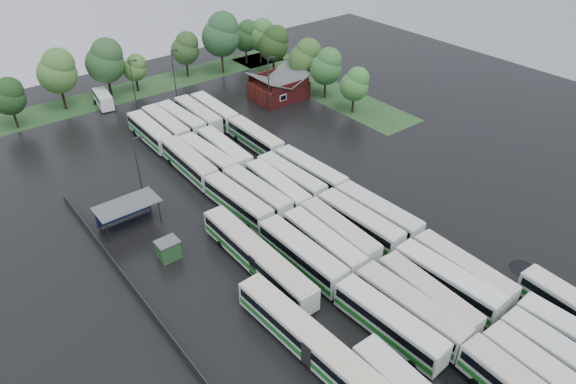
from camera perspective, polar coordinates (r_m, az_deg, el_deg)
ground at (r=64.27m, az=5.30°, el=-7.16°), size 160.00×160.00×0.00m
brick_building at (r=104.69m, az=-1.05°, el=11.32°), size 10.07×8.60×5.39m
wash_shed at (r=70.59m, az=-17.54°, el=-1.52°), size 8.20×4.20×3.58m
utility_hut at (r=64.67m, az=-13.16°, el=-6.24°), size 2.70×2.20×2.62m
grass_strip_north at (r=113.55m, az=-17.10°, el=10.67°), size 80.00×10.00×0.01m
grass_strip_east at (r=111.31m, az=3.12°, el=11.66°), size 10.00×50.00×0.01m
west_fence at (r=60.40m, az=-16.14°, el=-11.18°), size 0.10×50.00×1.20m
bus_r0c2 at (r=54.74m, az=27.08°, el=-18.30°), size 3.16×13.14×3.64m
bus_r0c3 at (r=56.95m, az=28.60°, el=-16.38°), size 2.78×12.98×3.61m
bus_r1c0 at (r=54.76m, az=11.18°, el=-14.05°), size 3.39×13.03×3.59m
bus_r1c1 at (r=56.52m, az=13.44°, el=-12.46°), size 3.27×13.24×3.66m
bus_r1c2 at (r=58.37m, az=15.23°, el=-11.08°), size 3.25×12.74×3.52m
bus_r1c3 at (r=60.66m, az=17.27°, el=-9.39°), size 3.33×13.03×3.60m
bus_r1c4 at (r=62.59m, az=18.83°, el=-8.22°), size 2.93×12.71×3.53m
bus_r2c0 at (r=61.23m, az=1.55°, el=-6.95°), size 3.00×13.30×3.69m
bus_r2c1 at (r=63.01m, az=3.93°, el=-5.73°), size 3.01×12.86×3.56m
bus_r2c2 at (r=64.84m, az=5.66°, el=-4.52°), size 3.18×12.81×3.54m
bus_r2c3 at (r=66.85m, az=7.93°, el=-3.32°), size 3.18×13.09×3.62m
bus_r2c4 at (r=68.71m, az=9.91°, el=-2.35°), size 3.34×13.22×3.65m
bus_r3c0 at (r=70.35m, az=-5.60°, el=-1.06°), size 3.21×12.77×3.53m
bus_r3c1 at (r=71.76m, az=-3.49°, el=-0.16°), size 3.13×12.83×3.55m
bus_r3c2 at (r=72.91m, az=-1.19°, el=0.50°), size 3.14×12.78×3.53m
bus_r3c3 at (r=74.84m, az=0.33°, el=1.48°), size 3.12×12.80×3.54m
bus_r3c4 at (r=76.40m, az=2.47°, el=2.24°), size 3.37×13.18×3.64m
bus_r4c0 at (r=80.14m, az=-10.92°, el=3.26°), size 3.13×13.31×3.69m
bus_r4c1 at (r=81.21m, az=-8.93°, el=3.86°), size 3.26×12.88×3.56m
bus_r4c2 at (r=82.50m, az=-7.10°, el=4.57°), size 3.30×13.18×3.64m
bus_r4c4 at (r=86.05m, az=-3.65°, el=6.03°), size 2.85×12.68×3.52m
bus_r5c0 at (r=90.94m, az=-15.08°, el=6.50°), size 2.90×12.70×3.52m
bus_r5c1 at (r=92.25m, az=-13.41°, el=7.20°), size 2.92×13.08×3.63m
bus_r5c2 at (r=93.69m, az=-11.79°, el=7.82°), size 3.15×12.85×3.55m
bus_r5c3 at (r=94.84m, az=-9.97°, el=8.39°), size 3.05×13.10×3.63m
bus_r5c4 at (r=96.05m, az=-8.20°, el=8.89°), size 3.07×13.03×3.61m
artic_bus_west_b at (r=61.01m, az=-3.44°, el=-7.22°), size 2.85×19.56×3.63m
artic_bus_west_c at (r=52.20m, az=2.45°, el=-16.28°), size 3.64×19.60×3.62m
minibus at (r=107.30m, az=-19.84°, el=9.72°), size 3.38×6.92×2.90m
tree_north_0 at (r=103.28m, az=-28.58°, el=9.35°), size 5.71×5.71×9.45m
tree_north_1 at (r=106.83m, az=-24.23°, el=12.20°), size 7.20×7.20×11.93m
tree_north_2 at (r=108.31m, az=-19.61°, el=13.62°), size 7.42×7.42×12.29m
tree_north_3 at (r=111.42m, az=-16.62°, el=13.12°), size 4.76×4.75×7.87m
tree_north_4 at (r=116.39m, az=-11.30°, el=15.43°), size 6.00×6.00×9.93m
tree_north_5 at (r=116.57m, az=-7.40°, el=17.02°), size 8.19×8.19×13.56m
tree_north_6 at (r=122.79m, az=-4.65°, el=16.94°), size 6.05×6.05×10.02m
tree_east_0 at (r=97.85m, az=7.50°, el=11.84°), size 5.41×5.41×8.96m
tree_east_1 at (r=103.44m, az=4.34°, el=13.78°), size 6.23×6.23×10.31m
tree_east_2 at (r=107.22m, az=2.00°, el=14.75°), size 6.50×6.50×10.76m
tree_east_3 at (r=115.52m, az=-1.53°, el=16.21°), size 6.54×6.54×10.84m
tree_east_4 at (r=122.51m, az=-3.02°, el=17.07°), size 6.26×6.26×10.37m
lamp_post_ne at (r=96.81m, az=-2.11°, el=12.19°), size 1.66×0.32×10.80m
lamp_post_nw at (r=73.22m, az=-16.27°, el=2.82°), size 1.56×0.30×10.16m
lamp_post_back_w at (r=100.30m, az=-16.78°, el=11.44°), size 1.61×0.31×10.45m
lamp_post_back_e at (r=105.31m, az=-12.54°, el=12.96°), size 1.53×0.30×9.95m
puddle_0 at (r=55.07m, az=19.28°, el=-18.63°), size 6.00×6.00×0.01m
puddle_1 at (r=62.24m, az=27.39°, el=-13.55°), size 4.57×4.57×0.01m
puddle_2 at (r=59.44m, az=-2.33°, el=-11.19°), size 5.74×5.74×0.01m
puddle_3 at (r=67.68m, az=10.88°, el=-5.26°), size 4.67×4.67×0.01m
puddle_4 at (r=68.42m, az=24.67°, el=-7.80°), size 3.34×3.34×0.01m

